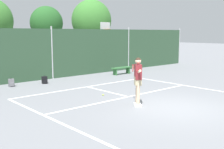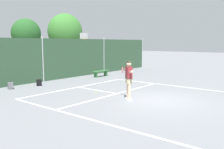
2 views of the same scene
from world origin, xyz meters
TOP-DOWN VIEW (x-y plane):
  - ground_plane at (0.00, 0.00)m, footprint 120.00×120.00m
  - court_markings at (0.00, 0.65)m, footprint 8.30×11.10m
  - chainlink_fence at (0.00, 9.00)m, footprint 26.09×0.09m
  - basketball_hoop at (5.27, 10.29)m, footprint 0.90×0.67m
  - tennis_player at (-0.83, 1.16)m, footprint 0.86×1.22m
  - tennis_ball at (-0.69, 3.38)m, footprint 0.07×0.07m
  - backpack_grey at (-2.91, 8.15)m, footprint 0.31×0.29m
  - backpack_black at (-1.20, 7.78)m, footprint 0.31×0.28m
  - courtside_bench at (4.35, 7.48)m, footprint 1.60×0.36m

SIDE VIEW (x-z plane):
  - ground_plane at x=0.00m, z-range 0.00..0.00m
  - court_markings at x=0.00m, z-range 0.00..0.01m
  - tennis_ball at x=-0.69m, z-range 0.00..0.07m
  - backpack_grey at x=-2.91m, z-range -0.04..0.42m
  - backpack_black at x=-1.20m, z-range -0.04..0.42m
  - courtside_bench at x=4.35m, z-range 0.12..0.60m
  - tennis_player at x=-0.83m, z-range 0.18..2.04m
  - chainlink_fence at x=0.00m, z-range -0.07..3.09m
  - basketball_hoop at x=5.27m, z-range 0.54..4.09m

